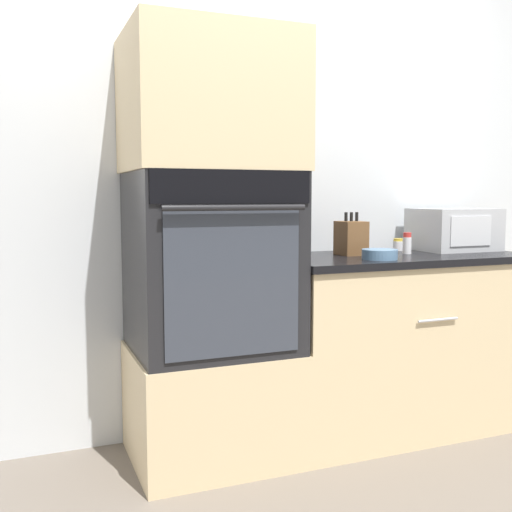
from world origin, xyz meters
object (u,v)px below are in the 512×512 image
at_px(knife_block, 351,238).
at_px(condiment_jar_mid, 398,245).
at_px(condiment_jar_near, 337,246).
at_px(condiment_jar_far, 407,243).
at_px(microwave, 454,229).
at_px(wall_oven, 211,262).
at_px(bowl, 380,254).

relative_size(knife_block, condiment_jar_mid, 3.25).
bearing_deg(condiment_jar_near, condiment_jar_far, -27.67).
bearing_deg(microwave, wall_oven, -176.23).
distance_m(knife_block, condiment_jar_mid, 0.39).
height_order(wall_oven, condiment_jar_near, wall_oven).
height_order(knife_block, condiment_jar_far, knife_block).
bearing_deg(condiment_jar_near, microwave, -7.28).
relative_size(microwave, bowl, 2.52).
bearing_deg(wall_oven, condiment_jar_far, 0.78).
bearing_deg(microwave, condiment_jar_near, 172.72).
xyz_separation_m(wall_oven, condiment_jar_far, (1.05, 0.01, 0.05)).
xyz_separation_m(microwave, condiment_jar_mid, (-0.29, 0.09, -0.08)).
xyz_separation_m(wall_oven, knife_block, (0.75, 0.07, 0.08)).
height_order(knife_block, bowl, knife_block).
bearing_deg(condiment_jar_mid, bowl, -134.73).
distance_m(condiment_jar_near, condiment_jar_mid, 0.38).
relative_size(microwave, condiment_jar_near, 5.31).
distance_m(knife_block, condiment_jar_near, 0.12).
xyz_separation_m(bowl, condiment_jar_near, (-0.03, 0.34, 0.01)).
distance_m(bowl, condiment_jar_near, 0.35).
xyz_separation_m(microwave, condiment_jar_near, (-0.67, 0.09, -0.07)).
relative_size(knife_block, bowl, 1.29).
height_order(microwave, bowl, microwave).
relative_size(bowl, condiment_jar_far, 1.52).
relative_size(wall_oven, knife_block, 3.69).
relative_size(condiment_jar_mid, condiment_jar_far, 0.61).
distance_m(wall_oven, microwave, 1.41).
height_order(wall_oven, condiment_jar_far, wall_oven).
bearing_deg(condiment_jar_far, knife_block, 169.92).
height_order(bowl, condiment_jar_mid, condiment_jar_mid).
xyz_separation_m(bowl, condiment_jar_far, (0.28, 0.18, 0.03)).
xyz_separation_m(knife_block, condiment_jar_far, (0.30, -0.05, -0.03)).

